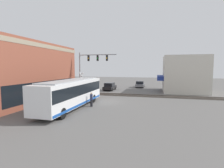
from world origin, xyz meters
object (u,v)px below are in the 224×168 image
object	(u,v)px
parked_car_black	(110,87)
crossing_signal	(82,81)
pedestrian_near_bus	(91,99)
parked_car_grey	(140,84)
city_bus	(72,93)
pedestrian_at_crossing	(80,90)

from	to	relation	value
parked_car_black	crossing_signal	bearing A→B (deg)	160.88
parked_car_black	pedestrian_near_bus	bearing A→B (deg)	-173.06
crossing_signal	parked_car_grey	xyz separation A→B (m)	(14.31, -8.04, -1.62)
parked_car_black	city_bus	bearing A→B (deg)	180.00
pedestrian_at_crossing	pedestrian_near_bus	xyz separation A→B (m)	(-6.57, -4.47, -0.07)
city_bus	crossing_signal	xyz separation A→B (m)	(8.45, 2.64, 0.54)
pedestrian_near_bus	parked_car_black	bearing A→B (deg)	6.94
city_bus	parked_car_black	world-z (taller)	city_bus
city_bus	pedestrian_at_crossing	xyz separation A→B (m)	(7.88, 2.68, -0.85)
parked_car_black	pedestrian_at_crossing	world-z (taller)	pedestrian_at_crossing
parked_car_grey	pedestrian_at_crossing	size ratio (longest dim) A/B	2.46
crossing_signal	parked_car_black	size ratio (longest dim) A/B	0.86
city_bus	crossing_signal	distance (m)	8.87
parked_car_grey	pedestrian_near_bus	xyz separation A→B (m)	(-21.46, 3.60, 0.16)
pedestrian_at_crossing	crossing_signal	bearing A→B (deg)	-4.00
city_bus	pedestrian_near_bus	world-z (taller)	city_bus
city_bus	parked_car_black	xyz separation A→B (m)	(16.06, -0.00, -1.05)
city_bus	parked_car_grey	bearing A→B (deg)	-13.34
city_bus	crossing_signal	world-z (taller)	crossing_signal
parked_car_black	pedestrian_near_bus	xyz separation A→B (m)	(-14.76, -1.80, 0.13)
parked_car_black	pedestrian_near_bus	world-z (taller)	pedestrian_near_bus
parked_car_grey	pedestrian_at_crossing	bearing A→B (deg)	151.52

